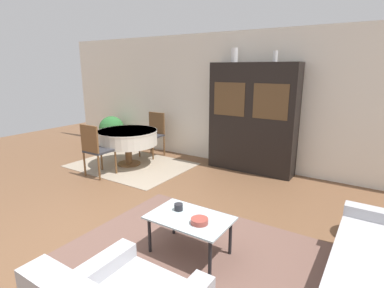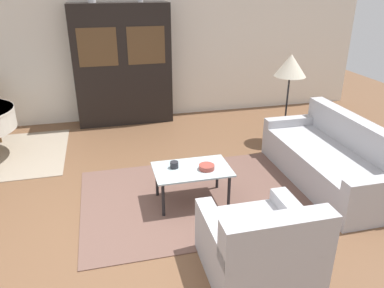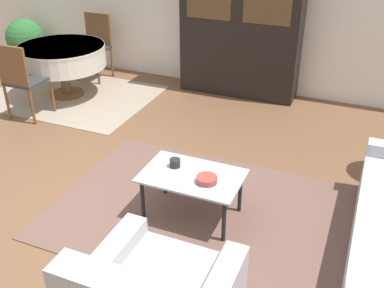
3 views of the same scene
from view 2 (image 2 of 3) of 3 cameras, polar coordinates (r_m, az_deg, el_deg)
ground_plane at (r=4.12m, az=-10.11°, el=-12.89°), size 14.00×14.00×0.00m
wall_back at (r=7.04m, az=-13.35°, el=14.23°), size 10.00×0.06×2.70m
area_rug at (r=4.62m, az=1.19°, el=-8.01°), size 2.82×1.96×0.01m
couch at (r=5.17m, az=20.66°, el=-2.39°), size 0.92×2.09×0.82m
armchair at (r=3.45m, az=10.34°, el=-15.09°), size 0.93×0.89×0.79m
coffee_table at (r=4.34m, az=0.00°, el=-4.31°), size 0.88×0.57×0.43m
display_cabinet at (r=6.86m, az=-10.48°, el=11.66°), size 1.68×0.42×2.10m
floor_lamp at (r=6.03m, az=14.78°, el=11.20°), size 0.49×0.49×1.41m
cup at (r=4.32m, az=-2.72°, el=-3.18°), size 0.10×0.10×0.08m
bowl at (r=4.29m, az=2.25°, el=-3.53°), size 0.18×0.18×0.05m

